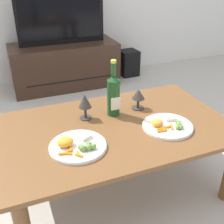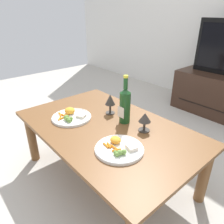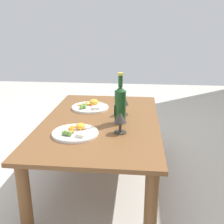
{
  "view_description": "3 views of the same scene",
  "coord_description": "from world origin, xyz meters",
  "px_view_note": "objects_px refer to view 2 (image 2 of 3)",
  "views": [
    {
      "loc": [
        -0.53,
        -1.25,
        1.27
      ],
      "look_at": [
        0.0,
        0.08,
        0.5
      ],
      "focal_mm": 44.86,
      "sensor_mm": 36.0,
      "label": 1
    },
    {
      "loc": [
        0.98,
        -0.8,
        1.18
      ],
      "look_at": [
        -0.02,
        0.07,
        0.53
      ],
      "focal_mm": 33.97,
      "sensor_mm": 36.0,
      "label": 2
    },
    {
      "loc": [
        1.75,
        0.25,
        1.1
      ],
      "look_at": [
        0.02,
        0.08,
        0.52
      ],
      "focal_mm": 43.45,
      "sensor_mm": 36.0,
      "label": 3
    }
  ],
  "objects_px": {
    "dining_table": "(107,134)",
    "goblet_left": "(110,101)",
    "goblet_right": "(145,119)",
    "dinner_plate_left": "(71,116)",
    "dinner_plate_right": "(119,148)",
    "wine_bottle": "(125,104)"
  },
  "relations": [
    {
      "from": "goblet_right",
      "to": "dinner_plate_left",
      "type": "distance_m",
      "value": 0.55
    },
    {
      "from": "dining_table",
      "to": "wine_bottle",
      "type": "height_order",
      "value": "wine_bottle"
    },
    {
      "from": "dinner_plate_left",
      "to": "goblet_left",
      "type": "bearing_deg",
      "value": 64.79
    },
    {
      "from": "dining_table",
      "to": "dinner_plate_left",
      "type": "height_order",
      "value": "dinner_plate_left"
    },
    {
      "from": "dinner_plate_right",
      "to": "wine_bottle",
      "type": "bearing_deg",
      "value": 130.99
    },
    {
      "from": "dining_table",
      "to": "dinner_plate_left",
      "type": "distance_m",
      "value": 0.3
    },
    {
      "from": "dining_table",
      "to": "dinner_plate_right",
      "type": "distance_m",
      "value": 0.3
    },
    {
      "from": "dining_table",
      "to": "wine_bottle",
      "type": "relative_size",
      "value": 3.78
    },
    {
      "from": "dining_table",
      "to": "goblet_left",
      "type": "xyz_separation_m",
      "value": [
        -0.14,
        0.15,
        0.17
      ]
    },
    {
      "from": "dining_table",
      "to": "goblet_left",
      "type": "height_order",
      "value": "goblet_left"
    },
    {
      "from": "goblet_left",
      "to": "goblet_right",
      "type": "distance_m",
      "value": 0.35
    },
    {
      "from": "wine_bottle",
      "to": "dinner_plate_right",
      "type": "xyz_separation_m",
      "value": [
        0.22,
        -0.26,
        -0.12
      ]
    },
    {
      "from": "dinner_plate_right",
      "to": "dinner_plate_left",
      "type": "bearing_deg",
      "value": -179.94
    },
    {
      "from": "goblet_right",
      "to": "dinner_plate_left",
      "type": "height_order",
      "value": "goblet_right"
    },
    {
      "from": "dining_table",
      "to": "goblet_left",
      "type": "bearing_deg",
      "value": 132.73
    },
    {
      "from": "goblet_left",
      "to": "dinner_plate_right",
      "type": "relative_size",
      "value": 0.55
    },
    {
      "from": "goblet_left",
      "to": "wine_bottle",
      "type": "bearing_deg",
      "value": -4.21
    },
    {
      "from": "goblet_right",
      "to": "dining_table",
      "type": "bearing_deg",
      "value": -144.52
    },
    {
      "from": "dining_table",
      "to": "dinner_plate_left",
      "type": "relative_size",
      "value": 4.45
    },
    {
      "from": "dining_table",
      "to": "dinner_plate_right",
      "type": "height_order",
      "value": "dinner_plate_right"
    },
    {
      "from": "dining_table",
      "to": "goblet_right",
      "type": "relative_size",
      "value": 9.92
    },
    {
      "from": "goblet_right",
      "to": "goblet_left",
      "type": "bearing_deg",
      "value": 180.0
    }
  ]
}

